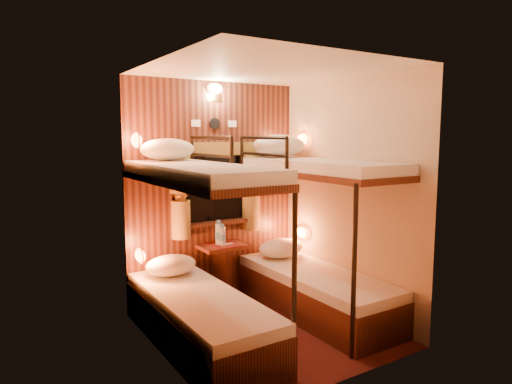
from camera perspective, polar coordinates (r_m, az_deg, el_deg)
floor at (r=4.49m, az=1.24°, el=-16.88°), size 2.10×2.10×0.00m
ceiling at (r=4.14m, az=1.34°, el=15.10°), size 2.10×2.10×0.00m
wall_back at (r=5.05m, az=-5.29°, el=-0.03°), size 2.40×0.00×2.40m
wall_front at (r=3.33m, az=11.30°, el=-3.81°), size 2.40×0.00×2.40m
wall_left at (r=3.70m, az=-11.77°, el=-2.75°), size 0.00×2.40×2.40m
wall_right at (r=4.77m, az=11.38°, el=-0.56°), size 0.00×2.40×2.40m
back_panel at (r=5.03m, az=-5.21°, el=-0.05°), size 2.00×0.03×2.40m
bunk_left at (r=4.05m, az=-7.12°, el=-11.17°), size 0.72×1.90×1.82m
bunk_right at (r=4.71m, az=7.46°, el=-8.53°), size 0.72×1.90×1.82m
window at (r=5.01m, az=-5.05°, el=-0.30°), size 1.00×0.12×0.79m
curtains at (r=4.97m, az=-4.89°, el=0.60°), size 1.10×0.22×1.00m
back_fixtures at (r=4.98m, az=-5.16°, el=11.93°), size 0.54×0.09×0.48m
reading_lamps at (r=4.74m, az=-3.38°, el=0.01°), size 2.00×0.20×1.25m
table at (r=5.03m, az=-4.14°, el=-9.18°), size 0.50×0.34×0.66m
bottle_left at (r=4.91m, az=-4.22°, el=-5.54°), size 0.07×0.07×0.23m
bottle_right at (r=4.95m, az=-4.69°, el=-5.26°), size 0.08×0.08×0.27m
sachet_a at (r=5.00m, az=-3.28°, el=-6.46°), size 0.08×0.06×0.01m
sachet_b at (r=4.96m, az=-3.89°, el=-6.59°), size 0.08×0.06×0.01m
pillow_lower_left at (r=4.61m, az=-10.58°, el=-8.97°), size 0.51×0.36×0.20m
pillow_lower_right at (r=5.19m, az=3.11°, el=-6.99°), size 0.53×0.38×0.21m
pillow_upper_left at (r=4.46m, az=-11.00°, el=5.27°), size 0.53×0.38×0.21m
pillow_upper_right at (r=5.07m, az=2.92°, el=5.82°), size 0.62×0.45×0.25m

